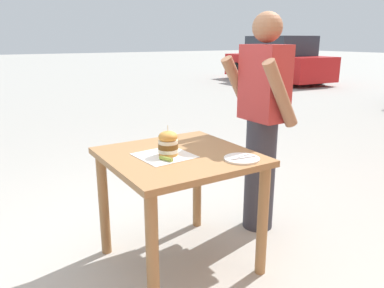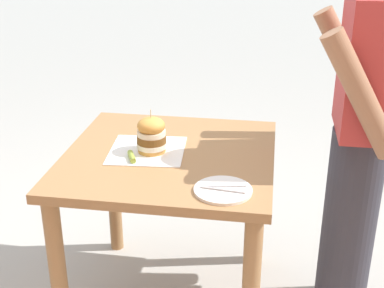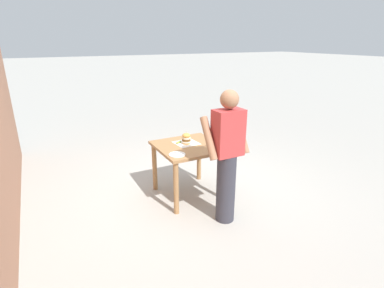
{
  "view_description": "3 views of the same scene",
  "coord_description": "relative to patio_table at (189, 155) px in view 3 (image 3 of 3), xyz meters",
  "views": [
    {
      "loc": [
        1.99,
        -1.14,
        1.5
      ],
      "look_at": [
        0.0,
        0.1,
        0.84
      ],
      "focal_mm": 35.0,
      "sensor_mm": 36.0,
      "label": 1
    },
    {
      "loc": [
        2.06,
        0.43,
        1.75
      ],
      "look_at": [
        0.0,
        0.1,
        0.84
      ],
      "focal_mm": 50.0,
      "sensor_mm": 36.0,
      "label": 2
    },
    {
      "loc": [
        1.84,
        3.59,
        2.23
      ],
      "look_at": [
        0.0,
        0.1,
        0.84
      ],
      "focal_mm": 28.0,
      "sensor_mm": 36.0,
      "label": 3
    }
  ],
  "objects": [
    {
      "name": "diner_across_table",
      "position": [
        -0.11,
        0.8,
        0.24
      ],
      "size": [
        0.55,
        0.35,
        1.69
      ],
      "color": "#33333D",
      "rests_on": "ground"
    },
    {
      "name": "patio_table",
      "position": [
        0.0,
        0.0,
        0.0
      ],
      "size": [
        0.9,
        0.9,
        0.79
      ],
      "color": "#9E7247",
      "rests_on": "ground"
    },
    {
      "name": "side_plate_with_forks",
      "position": [
        0.31,
        0.27,
        0.15
      ],
      "size": [
        0.22,
        0.22,
        0.02
      ],
      "color": "white",
      "rests_on": "patio_table"
    },
    {
      "name": "pickle_spear",
      "position": [
        0.09,
        -0.14,
        0.16
      ],
      "size": [
        0.09,
        0.06,
        0.02
      ],
      "primitive_type": "cylinder",
      "rotation": [
        0.0,
        1.57,
        0.41
      ],
      "color": "#8EA83D",
      "rests_on": "serving_paper"
    },
    {
      "name": "ground_plane",
      "position": [
        0.0,
        0.0,
        -0.65
      ],
      "size": [
        80.0,
        80.0,
        0.0
      ],
      "primitive_type": "plane",
      "color": "#ADAAA3"
    },
    {
      "name": "sandwich",
      "position": [
        -0.0,
        -0.08,
        0.22
      ],
      "size": [
        0.13,
        0.13,
        0.19
      ],
      "color": "gold",
      "rests_on": "serving_paper"
    },
    {
      "name": "serving_paper",
      "position": [
        -0.01,
        -0.1,
        0.14
      ],
      "size": [
        0.35,
        0.35,
        0.0
      ],
      "primitive_type": "cube",
      "rotation": [
        0.0,
        0.0,
        0.08
      ],
      "color": "white",
      "rests_on": "patio_table"
    }
  ]
}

